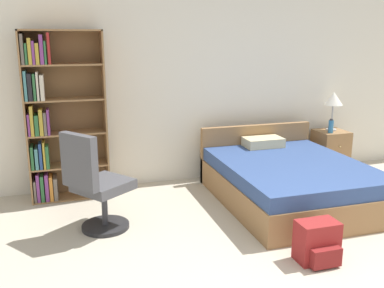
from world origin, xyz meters
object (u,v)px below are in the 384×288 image
at_px(bookshelf, 55,117).
at_px(office_chair, 96,185).
at_px(table_lamp, 334,100).
at_px(water_bottle, 331,126).
at_px(bed, 288,180).
at_px(nightstand, 330,151).
at_px(backpack_red, 318,243).

relative_size(bookshelf, office_chair, 1.92).
bearing_deg(table_lamp, water_bottle, -127.60).
bearing_deg(water_bottle, bed, -145.29).
relative_size(bookshelf, nightstand, 3.29).
relative_size(nightstand, water_bottle, 3.07).
xyz_separation_m(nightstand, backpack_red, (-1.61, -2.18, -0.13)).
height_order(bookshelf, bed, bookshelf).
xyz_separation_m(bookshelf, backpack_red, (2.12, -2.23, -0.82)).
xyz_separation_m(nightstand, water_bottle, (-0.09, -0.10, 0.39)).
xyz_separation_m(table_lamp, backpack_red, (-1.62, -2.22, -0.87)).
bearing_deg(bookshelf, table_lamp, -0.05).
relative_size(office_chair, water_bottle, 5.28).
relative_size(bed, nightstand, 3.30).
xyz_separation_m(office_chair, nightstand, (3.38, 1.03, -0.19)).
bearing_deg(nightstand, water_bottle, -132.08).
relative_size(bookshelf, table_lamp, 3.61).
bearing_deg(office_chair, backpack_red, -33.08).
bearing_deg(bookshelf, nightstand, -0.64).
height_order(office_chair, water_bottle, office_chair).
height_order(table_lamp, water_bottle, table_lamp).
distance_m(water_bottle, backpack_red, 2.62).
xyz_separation_m(bed, backpack_red, (-0.46, -1.35, -0.08)).
bearing_deg(table_lamp, backpack_red, -126.12).
bearing_deg(bed, nightstand, 36.00).
height_order(office_chair, backpack_red, office_chair).
bearing_deg(nightstand, bed, -144.00).
relative_size(nightstand, backpack_red, 1.66).
xyz_separation_m(bookshelf, table_lamp, (3.75, -0.00, 0.05)).
height_order(office_chair, table_lamp, table_lamp).
distance_m(office_chair, nightstand, 3.53).
bearing_deg(office_chair, bookshelf, 108.25).
relative_size(office_chair, backpack_red, 2.85).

